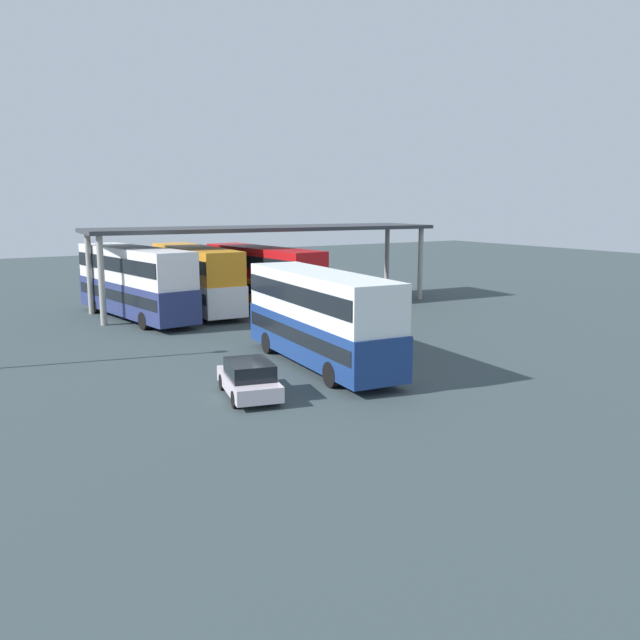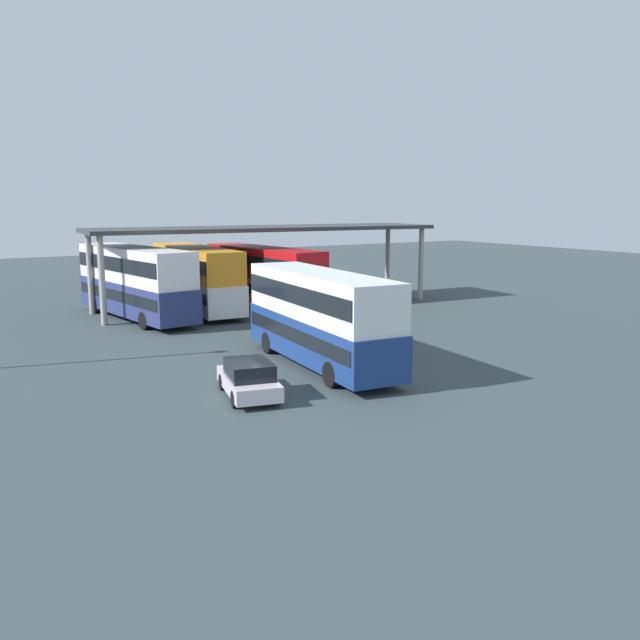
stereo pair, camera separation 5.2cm
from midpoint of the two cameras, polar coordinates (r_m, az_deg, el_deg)
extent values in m
plane|color=#364346|center=(26.51, 4.47, -5.05)|extent=(140.00, 140.00, 0.00)
cube|color=navy|center=(28.16, 0.05, -1.53)|extent=(3.39, 10.53, 1.78)
cube|color=white|center=(27.84, 0.05, 2.20)|extent=(3.30, 10.32, 1.92)
cube|color=black|center=(28.12, 0.05, -1.10)|extent=(3.39, 10.12, 0.60)
cube|color=black|center=(27.83, 0.05, 2.40)|extent=(3.39, 10.12, 0.77)
cube|color=black|center=(32.70, -3.94, 0.57)|extent=(2.09, 0.29, 1.07)
cube|color=orange|center=(32.57, -3.96, 2.04)|extent=(1.72, 0.24, 0.36)
cylinder|color=black|center=(30.74, -4.46, -1.97)|extent=(0.37, 1.02, 1.00)
cylinder|color=black|center=(31.61, -0.73, -1.60)|extent=(0.37, 1.02, 1.00)
cylinder|color=black|center=(25.06, 1.04, -4.74)|extent=(0.37, 1.02, 1.00)
cylinder|color=black|center=(26.12, 5.38, -4.17)|extent=(0.37, 1.02, 1.00)
cube|color=silver|center=(24.03, -6.16, -5.46)|extent=(2.44, 4.04, 0.55)
cube|color=black|center=(23.71, -6.08, -4.27)|extent=(1.93, 2.36, 0.58)
cylinder|color=black|center=(25.05, -8.39, -5.33)|extent=(0.33, 0.63, 0.60)
cylinder|color=black|center=(25.34, -5.09, -5.08)|extent=(0.33, 0.63, 0.60)
cylinder|color=black|center=(22.84, -7.32, -6.83)|extent=(0.33, 0.63, 0.60)
cylinder|color=black|center=(23.16, -3.71, -6.53)|extent=(0.33, 0.63, 0.60)
cube|color=navy|center=(41.12, -15.62, 1.90)|extent=(4.09, 11.81, 1.90)
cube|color=white|center=(40.90, -15.75, 4.65)|extent=(3.98, 11.57, 2.06)
cube|color=black|center=(41.09, -15.63, 2.22)|extent=(4.06, 11.35, 0.65)
cube|color=black|center=(40.89, -15.76, 4.79)|extent=(4.06, 11.35, 0.82)
cube|color=black|center=(46.35, -18.52, 3.00)|extent=(2.15, 0.39, 1.14)
cube|color=orange|center=(46.25, -18.58, 4.12)|extent=(1.77, 0.32, 0.36)
cylinder|color=black|center=(44.10, -18.83, 1.22)|extent=(0.41, 1.03, 1.00)
cylinder|color=black|center=(44.94, -16.09, 1.52)|extent=(0.41, 1.03, 1.00)
cylinder|color=black|center=(37.55, -14.94, -0.06)|extent=(0.41, 1.03, 1.00)
cylinder|color=black|center=(38.53, -11.84, 0.32)|extent=(0.41, 1.03, 1.00)
cube|color=white|center=(43.17, -10.62, 2.43)|extent=(2.94, 11.35, 1.82)
cube|color=orange|center=(42.96, -10.70, 4.93)|extent=(2.85, 11.12, 1.97)
cube|color=black|center=(43.14, -10.63, 2.71)|extent=(2.96, 10.90, 0.62)
cube|color=black|center=(42.95, -10.70, 5.06)|extent=(2.96, 10.90, 0.79)
cube|color=black|center=(48.41, -12.76, 3.50)|extent=(2.12, 0.18, 1.09)
cube|color=orange|center=(48.32, -12.80, 4.53)|extent=(1.75, 0.15, 0.36)
cylinder|color=black|center=(46.24, -13.31, 1.88)|extent=(0.32, 1.01, 1.00)
cylinder|color=black|center=(46.90, -10.66, 2.10)|extent=(0.32, 1.01, 1.00)
cylinder|color=black|center=(39.65, -10.50, 0.64)|extent=(0.32, 1.01, 1.00)
cylinder|color=black|center=(40.42, -7.47, 0.91)|extent=(0.32, 1.01, 1.00)
cube|color=orange|center=(43.59, -4.89, 2.61)|extent=(3.45, 11.59, 1.78)
cube|color=red|center=(43.38, -4.92, 5.03)|extent=(3.35, 11.35, 1.93)
cube|color=black|center=(43.56, -4.89, 2.89)|extent=(3.44, 11.13, 0.60)
cube|color=black|center=(43.38, -4.92, 5.16)|extent=(3.44, 11.13, 0.77)
cube|color=black|center=(48.42, -8.42, 3.61)|extent=(2.09, 0.28, 1.07)
cube|color=orange|center=(48.33, -8.44, 4.61)|extent=(1.72, 0.23, 0.36)
cylinder|color=black|center=(46.18, -8.36, 2.04)|extent=(0.37, 1.02, 1.00)
cylinder|color=black|center=(47.26, -5.99, 2.28)|extent=(0.37, 1.02, 1.00)
cylinder|color=black|center=(40.15, -3.56, 0.91)|extent=(0.37, 1.02, 1.00)
cylinder|color=black|center=(41.38, -0.98, 1.21)|extent=(0.37, 1.02, 1.00)
cube|color=#33353A|center=(44.30, -4.62, 7.92)|extent=(23.68, 7.22, 0.25)
cylinder|color=#9E9B93|center=(51.63, 5.90, 5.24)|extent=(0.36, 0.36, 5.11)
cylinder|color=#9E9B93|center=(48.06, 8.77, 4.81)|extent=(0.36, 0.36, 5.11)
cylinder|color=#9E9B93|center=(43.63, -19.26, 3.83)|extent=(0.36, 0.36, 5.11)
cylinder|color=#9E9B93|center=(39.34, -18.33, 3.25)|extent=(0.36, 0.36, 5.11)
camera|label=1|loc=(0.03, -89.95, 0.01)|focal=36.93mm
camera|label=2|loc=(0.03, 90.05, -0.01)|focal=36.93mm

